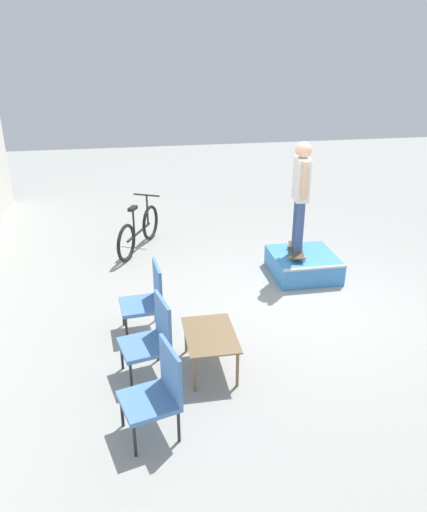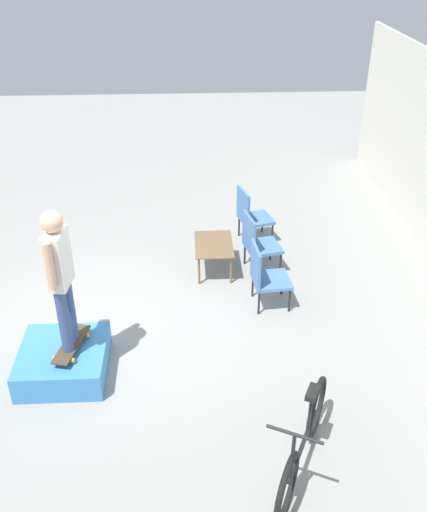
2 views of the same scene
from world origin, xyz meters
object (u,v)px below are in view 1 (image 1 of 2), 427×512
object	(u,v)px
patio_chair_center	(152,336)
skate_ramp_box	(303,265)
skateboard_on_ramp	(296,250)
person_skater	(301,188)
patio_chair_right	(148,297)
bicycle	(139,231)
patio_chair_left	(158,389)
coffee_table	(210,338)

from	to	relation	value
patio_chair_center	skate_ramp_box	bearing A→B (deg)	117.86
skateboard_on_ramp	person_skater	distance (m)	1.05
skate_ramp_box	patio_chair_right	bearing A→B (deg)	116.40
skateboard_on_ramp	bicycle	world-z (taller)	bicycle
patio_chair_center	bicycle	xyz separation A→B (m)	(3.81, 0.01, -0.15)
person_skater	skateboard_on_ramp	bearing A→B (deg)	-158.66
person_skater	patio_chair_center	xyz separation A→B (m)	(-2.26, 2.49, -0.98)
patio_chair_left	person_skater	bearing A→B (deg)	127.10
patio_chair_left	bicycle	distance (m)	4.77
skate_ramp_box	patio_chair_center	bearing A→B (deg)	130.62
bicycle	patio_chair_left	bearing A→B (deg)	-153.84
patio_chair_center	bicycle	distance (m)	3.81
skate_ramp_box	person_skater	world-z (taller)	person_skater
skate_ramp_box	skateboard_on_ramp	bearing A→B (deg)	81.35
patio_chair_left	bicycle	bearing A→B (deg)	164.97
person_skater	patio_chair_center	bearing A→B (deg)	139.58
skateboard_on_ramp	patio_chair_center	world-z (taller)	patio_chair_center
person_skater	bicycle	xyz separation A→B (m)	(1.55, 2.50, -1.13)
coffee_table	patio_chair_center	world-z (taller)	patio_chair_center
patio_chair_left	patio_chair_right	distance (m)	1.90
skateboard_on_ramp	bicycle	bearing A→B (deg)	71.75
patio_chair_left	bicycle	size ratio (longest dim) A/B	0.60
skateboard_on_ramp	bicycle	xyz separation A→B (m)	(1.55, 2.50, -0.08)
coffee_table	patio_chair_center	size ratio (longest dim) A/B	0.91
skateboard_on_ramp	skate_ramp_box	bearing A→B (deg)	-85.15
skate_ramp_box	patio_chair_left	xyz separation A→B (m)	(-3.20, 2.62, 0.33)
skate_ramp_box	bicycle	xyz separation A→B (m)	(1.57, 2.63, 0.18)
patio_chair_left	patio_chair_right	bearing A→B (deg)	164.74
coffee_table	patio_chair_left	size ratio (longest dim) A/B	0.91
bicycle	patio_chair_right	bearing A→B (deg)	-153.69
patio_chair_center	coffee_table	bearing A→B (deg)	75.33
skate_ramp_box	coffee_table	bearing A→B (deg)	139.35
patio_chair_center	skateboard_on_ramp	bearing A→B (deg)	119.52
person_skater	patio_chair_left	size ratio (longest dim) A/B	1.83
skateboard_on_ramp	coffee_table	xyz separation A→B (m)	(-2.28, 1.82, -0.02)
skateboard_on_ramp	patio_chair_left	bearing A→B (deg)	155.76
patio_chair_right	patio_chair_left	bearing A→B (deg)	-5.24
skate_ramp_box	patio_chair_right	world-z (taller)	patio_chair_right
skate_ramp_box	patio_chair_left	size ratio (longest dim) A/B	1.14
patio_chair_center	patio_chair_right	distance (m)	0.95
person_skater	patio_chair_right	xyz separation A→B (m)	(-1.32, 2.49, -0.98)
person_skater	bicycle	world-z (taller)	person_skater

